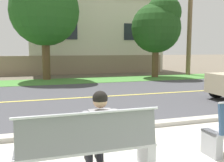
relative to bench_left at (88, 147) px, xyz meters
name	(u,v)px	position (x,y,z in m)	size (l,w,h in m)	color
ground_plane	(86,91)	(1.56, 7.60, -0.46)	(140.00, 140.00, 0.00)	#665B4C
curb_edge	(136,126)	(1.56, 1.95, -0.41)	(44.00, 0.30, 0.11)	#ADA89E
street_asphalt	(94,97)	(1.56, 6.10, -0.46)	(52.00, 8.00, 0.01)	#424247
road_centre_line	(94,97)	(1.56, 6.10, -0.46)	(48.00, 0.14, 0.01)	#E0CC4C
far_verge_grass	(72,81)	(1.56, 11.54, -0.46)	(48.00, 2.80, 0.02)	#478438
bench_left	(88,147)	(0.00, 0.00, 0.00)	(2.03, 0.48, 1.01)	silver
seated_person_grey	(99,127)	(0.20, 0.17, 0.21)	(0.52, 0.68, 1.25)	black
shade_tree_far_left	(47,6)	(0.30, 12.59, 3.96)	(4.13, 4.13, 6.81)	brown
shade_tree_left	(158,24)	(7.29, 11.87, 3.01)	(3.25, 3.25, 5.36)	brown
garden_wall	(83,65)	(3.02, 15.72, 0.24)	(13.00, 0.36, 1.40)	gray
house_across_street	(92,33)	(4.49, 18.92, 2.83)	(11.53, 6.91, 6.50)	beige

